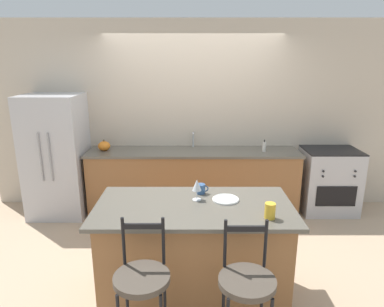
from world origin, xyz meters
TOP-DOWN VIEW (x-y plane):
  - ground_plane at (0.00, 0.00)m, footprint 18.00×18.00m
  - wall_back at (0.00, 0.66)m, footprint 6.00×0.07m
  - back_counter at (0.00, 0.36)m, footprint 2.98×0.65m
  - sink_faucet at (0.00, 0.55)m, footprint 0.02×0.13m
  - kitchen_island at (-0.00, -1.56)m, footprint 1.73×0.88m
  - refrigerator at (-1.91, 0.29)m, footprint 0.78×0.73m
  - oven_range at (1.96, 0.34)m, footprint 0.76×0.62m
  - bar_stool_near at (-0.36, -2.27)m, footprint 0.39×0.39m
  - bar_stool_far at (0.36, -2.31)m, footprint 0.39×0.39m
  - dinner_plate at (0.29, -1.45)m, footprint 0.24×0.24m
  - wine_glass at (0.03, -1.44)m, footprint 0.08×0.08m
  - coffee_mug at (0.07, -1.29)m, footprint 0.12×0.08m
  - tumbler_cup at (0.60, -1.81)m, footprint 0.09×0.09m
  - pumpkin_decoration at (-1.26, 0.36)m, footprint 0.17×0.17m
  - soap_bottle at (0.99, 0.30)m, footprint 0.05×0.05m

SIDE VIEW (x-z plane):
  - ground_plane at x=0.00m, z-range 0.00..0.00m
  - back_counter at x=0.00m, z-range 0.00..0.91m
  - oven_range at x=1.96m, z-range 0.00..0.93m
  - kitchen_island at x=0.00m, z-range 0.00..0.94m
  - bar_stool_near at x=-0.36m, z-range 0.05..1.15m
  - bar_stool_far at x=0.36m, z-range 0.05..1.15m
  - refrigerator at x=-1.91m, z-range 0.00..1.70m
  - dinner_plate at x=0.29m, z-range 0.93..0.95m
  - pumpkin_decoration at x=-1.26m, z-range 0.90..1.06m
  - coffee_mug at x=0.07m, z-range 0.93..1.03m
  - soap_bottle at x=0.99m, z-range 0.90..1.07m
  - tumbler_cup at x=0.60m, z-range 0.93..1.06m
  - sink_faucet at x=0.00m, z-range 0.94..1.16m
  - wine_glass at x=0.03m, z-range 0.98..1.17m
  - wall_back at x=0.00m, z-range 0.00..2.70m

